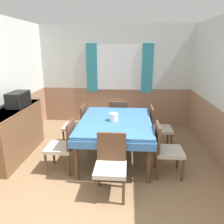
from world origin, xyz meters
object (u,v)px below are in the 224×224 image
chair_right_far (158,126)px  chair_head_window (118,117)px  sideboard (15,133)px  vase (114,117)px  chair_left_near (64,144)px  dining_table (116,125)px  chair_left_far (77,124)px  chair_head_near (111,163)px  chair_right_near (165,148)px  tv (18,99)px

chair_right_far → chair_head_window: same height
sideboard → vase: size_ratio=10.07×
chair_head_window → chair_left_near: bearing=-118.4°
chair_right_far → sideboard: sideboard is taller
dining_table → chair_head_window: 1.06m
dining_table → chair_left_far: size_ratio=1.98×
chair_head_near → chair_right_far: 1.76m
chair_right_near → tv: 2.82m
sideboard → vase: (1.86, 0.04, 0.34)m
dining_table → tv: size_ratio=3.58×
chair_left_far → tv: tv is taller
chair_left_far → tv: bearing=111.3°
chair_left_far → chair_head_window: 1.00m
chair_right_far → vase: size_ratio=5.52×
chair_head_near → chair_left_near: 1.00m
sideboard → chair_left_far: bearing=29.2°
vase → chair_left_far: bearing=145.9°
chair_head_near → chair_head_window: same height
dining_table → vase: bearing=-124.9°
dining_table → chair_head_near: 1.06m
chair_right_far → vase: vase is taller
tv → chair_left_near: bearing=-31.0°
dining_table → chair_head_window: (-0.00, 1.05, -0.18)m
chair_right_near → vase: bearing=-117.9°
chair_head_near → chair_head_window: size_ratio=1.00×
chair_head_near → chair_left_near: same height
tv → vase: 1.85m
chair_head_near → chair_head_window: 2.10m
tv → chair_head_window: bearing=26.9°
chair_right_far → chair_right_near: 1.00m
dining_table → tv: tv is taller
dining_table → chair_right_near: size_ratio=1.98×
chair_head_near → vase: 1.07m
chair_right_far → sideboard: size_ratio=0.55×
chair_head_window → chair_right_near: size_ratio=1.00×
dining_table → tv: (-1.85, 0.11, 0.43)m
dining_table → tv: bearing=176.7°
chair_right_far → chair_right_near: size_ratio=1.00×
chair_left_far → chair_left_near: same height
dining_table → chair_right_far: bearing=31.0°
chair_head_near → sideboard: (-1.89, 0.96, 0.01)m
chair_left_far → chair_right_near: 1.95m
chair_head_near → sideboard: bearing=-26.9°
chair_head_near → vase: size_ratio=5.52×
chair_right_near → dining_table: bearing=-121.0°
chair_head_near → chair_head_window: bearing=-90.0°
chair_head_window → chair_right_far: bearing=-33.1°
chair_head_near → chair_left_near: (-0.84, 0.55, 0.00)m
chair_right_far → chair_head_window: (-0.84, 0.55, 0.00)m
chair_left_near → vase: size_ratio=5.52×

